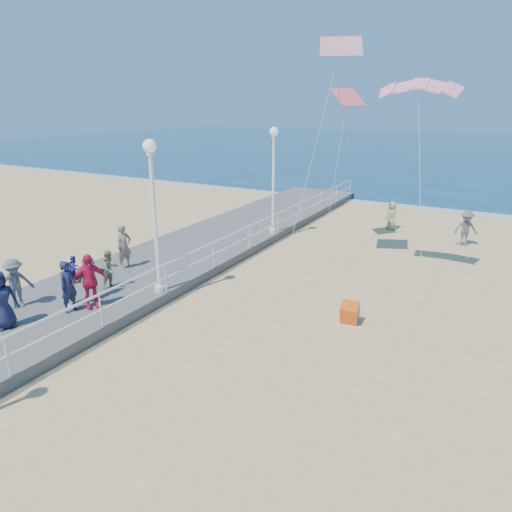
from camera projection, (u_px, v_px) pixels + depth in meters
The scene contains 22 objects.
ground at pixel (296, 335), 14.09m from camera, with size 160.00×160.00×0.00m, color #EABE7A.
ocean at pixel (474, 151), 68.05m from camera, with size 160.00×90.00×0.05m, color navy.
surf_line at pixel (419, 208), 31.10m from camera, with size 160.00×1.20×0.04m, color silver.
boardwalk at pixel (117, 285), 17.45m from camera, with size 5.00×44.00×0.40m, color slate.
railing at pixel (165, 270), 16.00m from camera, with size 0.05×42.00×0.55m.
lamp_post_mid at pixel (153, 202), 15.37m from camera, with size 0.44×0.44×5.32m.
lamp_post_far at pixel (274, 169), 22.84m from camera, with size 0.44×0.44×5.32m.
woman_holding_toddler at pixel (70, 283), 15.03m from camera, with size 0.58×0.38×1.59m, color white.
toddler_held at pixel (75, 268), 14.93m from camera, with size 0.42×0.33×0.86m, color #2F37B3.
spectator_0 at pixel (68, 286), 14.56m from camera, with size 0.63×0.41×1.72m, color #1B233D.
spectator_1 at pixel (110, 269), 16.48m from camera, with size 0.70×0.54×1.43m, color #969068.
spectator_2 at pixel (15, 283), 14.84m from camera, with size 1.09×0.62×1.68m, color #5A5B60.
spectator_3 at pixel (89, 281), 14.80m from camera, with size 1.09×0.45×1.85m, color #D81B48.
spectator_4 at pixel (1, 300), 13.47m from camera, with size 0.87×0.57×1.79m, color #1A1D3A.
spectator_5 at pixel (90, 277), 15.58m from camera, with size 1.42×0.45×1.53m, color slate.
spectator_6 at pixel (124, 247), 18.44m from camera, with size 0.65×0.43×1.80m, color #866F5C.
beach_walker_a at pixel (466, 229), 22.64m from camera, with size 1.16×0.67×1.80m, color #59595E.
beach_walker_c at pixel (392, 216), 25.66m from camera, with size 0.79×0.51×1.61m, color #9A996A.
box_kite at pixel (350, 314), 14.81m from camera, with size 0.55×0.55×0.60m, color red.
kite_parafoil at pixel (420, 84), 15.95m from camera, with size 2.87×0.90×0.30m, color #EF1C4F, non-canonical shape.
kite_diamond_pink at pixel (348, 97), 20.53m from camera, with size 1.27×1.27×0.02m, color #E6555B.
kite_diamond_redwhite at pixel (341, 46), 16.83m from camera, with size 1.55×1.55×0.02m, color red.
Camera 1 is at (4.99, -11.60, 6.82)m, focal length 32.00 mm.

